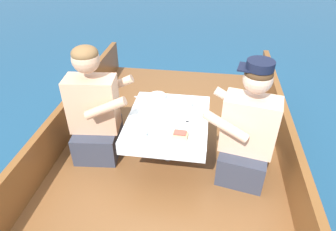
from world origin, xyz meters
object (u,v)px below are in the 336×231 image
Objects in this scene: sandwich at (180,135)px; coffee_cup_starboard at (186,115)px; person_port at (95,113)px; coffee_cup_center at (143,105)px; coffee_cup_port at (164,105)px; person_starboard at (247,134)px; tin_can at (200,114)px.

sandwich is 0.27m from coffee_cup_starboard.
person_port is 0.41m from coffee_cup_center.
coffee_cup_port is at bearing 148.92° from coffee_cup_starboard.
sandwich is at bearing -94.67° from coffee_cup_starboard.
person_starboard is at bearing -17.02° from coffee_cup_port.
coffee_cup_port is 1.44× the size of tin_can.
coffee_cup_center is 0.48m from tin_can.
coffee_cup_center reaches higher than coffee_cup_starboard.
coffee_cup_center is (-0.17, -0.03, 0.00)m from coffee_cup_port.
sandwich is at bearing 31.12° from person_starboard.
person_port is 1.25m from person_starboard.
person_port reaches higher than coffee_cup_center.
coffee_cup_starboard is (0.20, -0.12, -0.00)m from coffee_cup_port.
coffee_cup_port is at bearing 5.88° from person_port.
person_port reaches higher than coffee_cup_port.
coffee_cup_port is 0.24m from coffee_cup_starboard.
coffee_cup_port is at bearing 115.02° from sandwich.
person_starboard is 0.71m from coffee_cup_port.
coffee_cup_starboard is at bearing -6.20° from person_port.
coffee_cup_starboard is at bearing -14.54° from coffee_cup_center.
person_starboard is at bearing -9.91° from person_port.
coffee_cup_center reaches higher than tin_can.
coffee_cup_port is 0.17m from coffee_cup_center.
sandwich is 0.43m from coffee_cup_port.
tin_can is (0.87, 0.03, 0.06)m from person_port.
tin_can is at bearing -6.83° from person_starboard.
coffee_cup_port is at bearing 8.48° from coffee_cup_center.
person_port is 1.00× the size of person_starboard.
person_starboard is 0.53m from sandwich.
person_starboard reaches higher than coffee_cup_port.
person_starboard reaches higher than sandwich.
person_starboard is 10.40× the size of coffee_cup_port.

